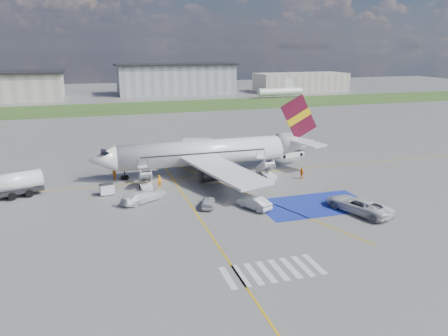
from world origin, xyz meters
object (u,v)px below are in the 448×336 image
Objects in this scene: van_white_a at (359,203)px; van_white_b at (144,194)px; fuel_tanker at (4,189)px; car_silver_b at (254,203)px; belt_loader at (290,154)px; airliner at (211,152)px; car_silver_a at (208,202)px; gpu_cart at (107,190)px.

van_white_a is 26.84m from van_white_b.
fuel_tanker is 32.81m from car_silver_b.
van_white_b reaches higher than belt_loader.
airliner is at bearing -11.60° from fuel_tanker.
belt_loader is (46.09, 9.92, -0.99)m from fuel_tanker.
airliner is 7.45× the size of van_white_b.
car_silver_a is at bearing -42.69° from fuel_tanker.
van_white_a is (28.74, -15.67, 0.53)m from gpu_cart.
gpu_cart is at bearing 17.90° from van_white_b.
van_white_a is (11.63, -4.85, 0.45)m from car_silver_b.
belt_loader is at bearing -6.96° from fuel_tanker.
car_silver_b is 12.61m from van_white_a.
van_white_a reaches higher than gpu_cart.
belt_loader is 1.18× the size of car_silver_b.
car_silver_a is (-21.29, -20.74, 0.27)m from belt_loader.
airliner is at bearing -170.72° from belt_loader.
van_white_a reaches higher than van_white_b.
car_silver_b is 0.96× the size of van_white_b.
car_silver_b is (-16.01, -23.02, 0.38)m from belt_loader.
airliner is at bearing -87.94° from car_silver_a.
airliner reaches higher than car_silver_a.
airliner is at bearing 9.07° from gpu_cart.
car_silver_a is at bearing -47.31° from gpu_cart.
fuel_tanker is 2.53× the size of car_silver_a.
car_silver_a is (24.80, -10.83, -0.72)m from fuel_tanker.
belt_loader reaches higher than car_silver_a.
car_silver_a is 18.35m from van_white_a.
belt_loader is 1.42× the size of car_silver_a.
van_white_b reaches higher than car_silver_a.
fuel_tanker reaches higher than car_silver_a.
car_silver_b is (5.27, -2.28, 0.11)m from car_silver_a.
fuel_tanker is 47.15m from belt_loader.
airliner is 7.75× the size of car_silver_b.
airliner reaches higher than gpu_cart.
van_white_a is (16.90, -7.13, 0.56)m from car_silver_a.
car_silver_a is (-4.55, -14.69, -2.72)m from airliner.
fuel_tanker is 45.40m from van_white_a.
airliner reaches higher than car_silver_b.
fuel_tanker is 1.52× the size of van_white_a.
van_white_b is at bearing -160.82° from belt_loader.
fuel_tanker reaches higher than van_white_b.
fuel_tanker is at bearing -178.44° from belt_loader.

